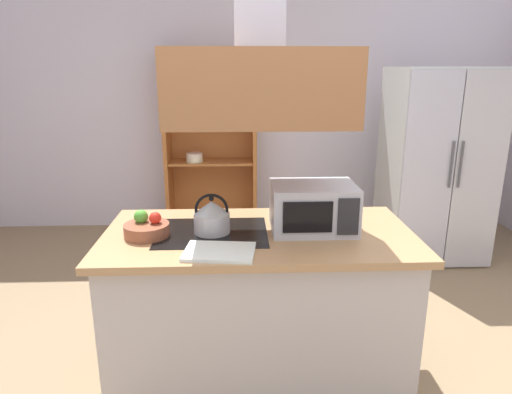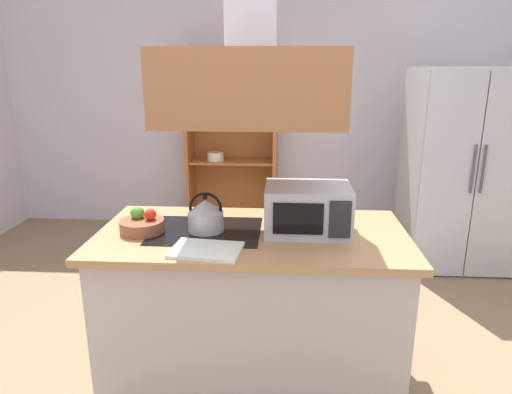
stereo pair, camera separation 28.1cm
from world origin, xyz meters
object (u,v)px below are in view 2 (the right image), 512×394
Objects in this scene: kettle at (206,215)px; microwave at (308,209)px; refrigerator at (459,169)px; cutting_board at (206,250)px; dish_cabinet at (232,152)px; fruit_bowl at (142,224)px.

kettle is 0.48× the size of microwave.
refrigerator is 8.08× the size of kettle.
dish_cabinet is at bearing 93.91° from cutting_board.
refrigerator is at bearing 50.02° from microwave.
cutting_board is at bearing -86.09° from dish_cabinet.
refrigerator is 7.36× the size of fruit_bowl.
refrigerator is 2.25m from microwave.
fruit_bowl is (-2.35, -1.78, 0.06)m from refrigerator.
refrigerator is at bearing -20.62° from dish_cabinet.
refrigerator reaches higher than cutting_board.
refrigerator reaches higher than microwave.
fruit_bowl is at bearing -175.89° from microwave.
cutting_board is (0.19, -2.84, 0.04)m from dish_cabinet.
dish_cabinet is at bearing 85.51° from fruit_bowl.
microwave reaches higher than fruit_bowl.
dish_cabinet is 2.60m from fruit_bowl.
microwave is at bearing 32.23° from cutting_board.
microwave is (0.70, -2.52, 0.16)m from dish_cabinet.
microwave is 0.91m from fruit_bowl.
cutting_board is at bearing -80.19° from kettle.
kettle is (-2.00, -1.75, 0.11)m from refrigerator.
cutting_board is at bearing -147.77° from microwave.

